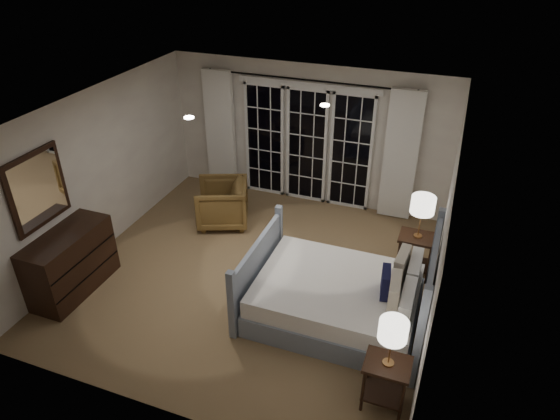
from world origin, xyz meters
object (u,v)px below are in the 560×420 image
(nightstand_left, at_px, (386,378))
(lamp_left, at_px, (393,331))
(bed, at_px, (341,297))
(nightstand_right, at_px, (415,249))
(dresser, at_px, (71,262))
(armchair, at_px, (222,203))
(lamp_right, at_px, (423,205))

(nightstand_left, bearing_deg, lamp_left, 0.00)
(bed, height_order, nightstand_right, bed)
(nightstand_right, xyz_separation_m, lamp_left, (0.01, -2.44, 0.64))
(nightstand_left, height_order, dresser, dresser)
(lamp_left, relative_size, armchair, 0.68)
(armchair, height_order, dresser, dresser)
(bed, bearing_deg, dresser, -168.58)
(lamp_left, distance_m, lamp_right, 2.45)
(bed, distance_m, lamp_left, 1.59)
(nightstand_left, relative_size, armchair, 0.74)
(bed, bearing_deg, lamp_right, 58.87)
(nightstand_left, bearing_deg, bed, 123.47)
(bed, xyz_separation_m, nightstand_left, (0.78, -1.17, 0.08))
(lamp_right, height_order, dresser, lamp_right)
(bed, height_order, nightstand_left, bed)
(nightstand_right, bearing_deg, nightstand_left, -89.82)
(nightstand_left, xyz_separation_m, lamp_left, (0.00, 0.00, 0.67))
(nightstand_right, distance_m, lamp_left, 2.53)
(armchair, bearing_deg, dresser, -49.00)
(bed, distance_m, lamp_right, 1.70)
(lamp_right, distance_m, dresser, 4.90)
(nightstand_left, relative_size, lamp_right, 0.98)
(lamp_left, bearing_deg, dresser, 174.36)
(lamp_right, bearing_deg, dresser, -155.54)
(bed, xyz_separation_m, dresser, (-3.65, -0.74, 0.13))
(lamp_right, xyz_separation_m, armchair, (-3.24, 0.31, -0.79))
(lamp_left, bearing_deg, bed, 123.47)
(lamp_left, xyz_separation_m, lamp_right, (-0.01, 2.44, 0.09))
(nightstand_left, xyz_separation_m, nightstand_right, (-0.01, 2.44, 0.02))
(nightstand_left, distance_m, armchair, 4.26)
(nightstand_right, xyz_separation_m, dresser, (-4.41, -2.01, 0.02))
(lamp_right, xyz_separation_m, dresser, (-4.41, -2.01, -0.71))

